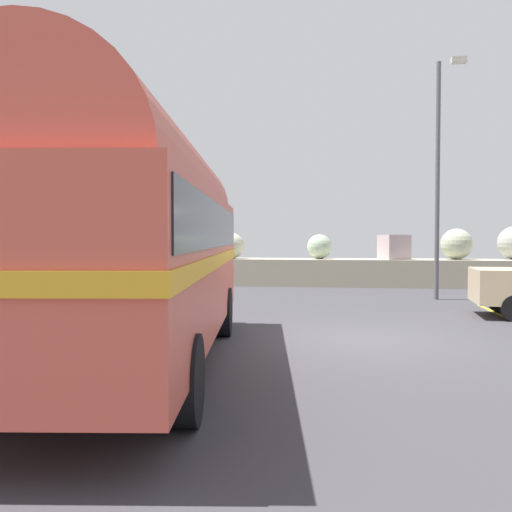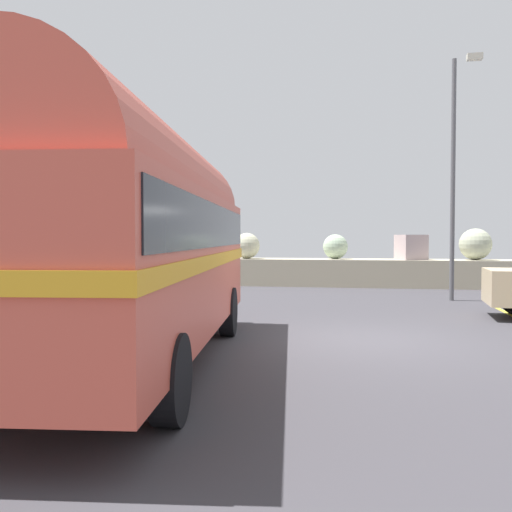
{
  "view_description": "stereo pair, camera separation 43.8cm",
  "coord_description": "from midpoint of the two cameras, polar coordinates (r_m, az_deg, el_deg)",
  "views": [
    {
      "loc": [
        -0.62,
        -10.68,
        1.97
      ],
      "look_at": [
        -1.79,
        -1.6,
        1.66
      ],
      "focal_mm": 38.59,
      "sensor_mm": 36.0,
      "label": 1
    },
    {
      "loc": [
        -0.19,
        -10.61,
        1.97
      ],
      "look_at": [
        -1.79,
        -1.6,
        1.66
      ],
      "focal_mm": 38.59,
      "sensor_mm": 36.0,
      "label": 2
    }
  ],
  "objects": [
    {
      "name": "lamp_post",
      "position": [
        18.17,
        20.62,
        8.64
      ],
      "size": [
        0.8,
        0.59,
        7.43
      ],
      "color": "#5B5B60",
      "rests_on": "ground"
    },
    {
      "name": "ground",
      "position": [
        10.83,
        12.2,
        -8.54
      ],
      "size": [
        32.0,
        26.0,
        0.02
      ],
      "color": "#3B393E"
    },
    {
      "name": "breakwater",
      "position": [
        22.48,
        11.15,
        -1.23
      ],
      "size": [
        31.36,
        2.35,
        2.42
      ],
      "color": "#B9B094",
      "rests_on": "ground"
    },
    {
      "name": "vintage_coach",
      "position": [
        8.47,
        -10.9,
        2.44
      ],
      "size": [
        3.38,
        8.8,
        3.7
      ],
      "rotation": [
        0.0,
        0.0,
        0.11
      ],
      "color": "black",
      "rests_on": "ground"
    }
  ]
}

